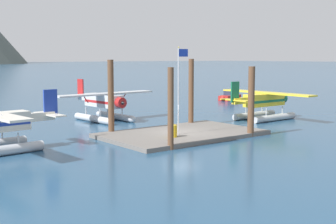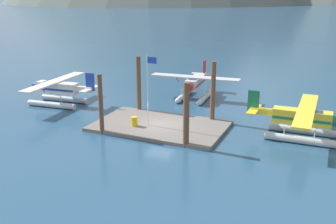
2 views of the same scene
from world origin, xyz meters
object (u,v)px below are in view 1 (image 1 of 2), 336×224
(flagpole, at_px, (180,81))
(boat_red_open_east, at_px, (229,97))
(seaplane_yellow_stbd_fwd, at_px, (265,103))
(seaplane_silver_bow_centre, at_px, (104,104))
(fuel_drum, at_px, (173,131))

(flagpole, xyz_separation_m, boat_red_open_east, (25.25, 19.38, -3.83))
(seaplane_yellow_stbd_fwd, relative_size, seaplane_silver_bow_centre, 0.99)
(flagpole, height_order, fuel_drum, flagpole)
(fuel_drum, distance_m, seaplane_yellow_stbd_fwd, 14.68)
(fuel_drum, distance_m, seaplane_silver_bow_centre, 12.48)
(flagpole, bearing_deg, boat_red_open_east, 37.52)
(seaplane_silver_bow_centre, height_order, boat_red_open_east, seaplane_silver_bow_centre)
(seaplane_yellow_stbd_fwd, bearing_deg, fuel_drum, -166.14)
(boat_red_open_east, bearing_deg, flagpole, -142.48)
(fuel_drum, xyz_separation_m, boat_red_open_east, (26.43, 20.08, -0.25))
(flagpole, relative_size, boat_red_open_east, 1.37)
(seaplane_yellow_stbd_fwd, distance_m, boat_red_open_east, 20.61)
(boat_red_open_east, bearing_deg, fuel_drum, -142.77)
(fuel_drum, height_order, seaplane_yellow_stbd_fwd, seaplane_yellow_stbd_fwd)
(fuel_drum, bearing_deg, seaplane_yellow_stbd_fwd, 13.86)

